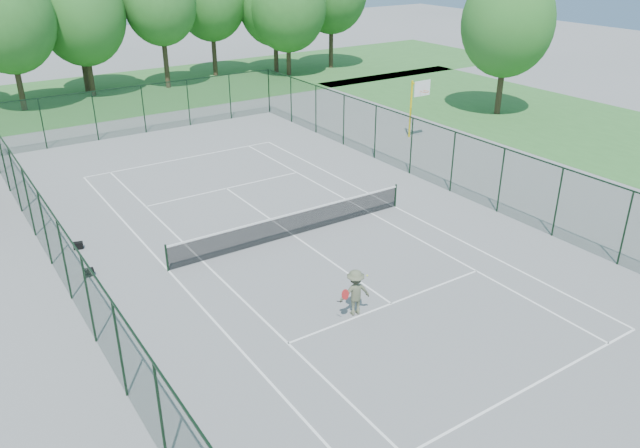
{
  "coord_description": "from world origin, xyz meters",
  "views": [
    {
      "loc": [
        -12.07,
        -20.14,
        11.43
      ],
      "look_at": [
        0.0,
        -2.0,
        1.3
      ],
      "focal_mm": 35.0,
      "sensor_mm": 36.0,
      "label": 1
    }
  ],
  "objects": [
    {
      "name": "grass_side",
      "position": [
        24.0,
        4.0,
        0.01
      ],
      "size": [
        14.0,
        40.0,
        0.01
      ],
      "primitive_type": "cube",
      "color": "#3A7A34",
      "rests_on": "ground"
    },
    {
      "name": "tree_side",
      "position": [
        22.17,
        8.82,
        6.11
      ],
      "size": [
        6.12,
        6.12,
        9.69
      ],
      "color": "#3F3122",
      "rests_on": "ground"
    },
    {
      "name": "tennis_player",
      "position": [
        -1.4,
        -6.18,
        0.81
      ],
      "size": [
        1.69,
        0.85,
        1.62
      ],
      "color": "#5A6047",
      "rests_on": "ground"
    },
    {
      "name": "tennis_net",
      "position": [
        0.0,
        0.0,
        0.58
      ],
      "size": [
        11.08,
        0.08,
        1.1
      ],
      "color": "black",
      "rests_on": "ground"
    },
    {
      "name": "court_lines",
      "position": [
        0.0,
        0.0,
        0.0
      ],
      "size": [
        11.05,
        23.85,
        0.01
      ],
      "color": "white",
      "rests_on": "ground"
    },
    {
      "name": "tree_line_far",
      "position": [
        0.0,
        30.0,
        5.99
      ],
      "size": [
        39.4,
        6.4,
        9.7
      ],
      "color": "#3F3122",
      "rests_on": "ground"
    },
    {
      "name": "basketball_goal",
      "position": [
        13.31,
        7.5,
        2.57
      ],
      "size": [
        1.2,
        1.43,
        3.65
      ],
      "color": "yellow",
      "rests_on": "ground"
    },
    {
      "name": "sports_bag_b",
      "position": [
        -7.82,
        3.73,
        0.14
      ],
      "size": [
        0.41,
        0.32,
        0.28
      ],
      "primitive_type": "cube",
      "rotation": [
        0.0,
        0.0,
        -0.29
      ],
      "color": "black",
      "rests_on": "ground"
    },
    {
      "name": "ground",
      "position": [
        0.0,
        0.0,
        0.0
      ],
      "size": [
        140.0,
        140.0,
        0.0
      ],
      "primitive_type": "plane",
      "color": "gray",
      "rests_on": "ground"
    },
    {
      "name": "fence_enclosure",
      "position": [
        0.0,
        0.0,
        1.56
      ],
      "size": [
        18.05,
        36.05,
        3.02
      ],
      "color": "#173520",
      "rests_on": "ground"
    },
    {
      "name": "sports_bag_a",
      "position": [
        -8.06,
        1.27,
        0.14
      ],
      "size": [
        0.37,
        0.24,
        0.28
      ],
      "primitive_type": "cube",
      "rotation": [
        0.0,
        0.0,
        -0.07
      ],
      "color": "black",
      "rests_on": "ground"
    },
    {
      "name": "grass_far",
      "position": [
        0.0,
        30.0,
        0.01
      ],
      "size": [
        80.0,
        16.0,
        0.01
      ],
      "primitive_type": "cube",
      "color": "#3A7A34",
      "rests_on": "ground"
    }
  ]
}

